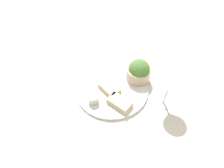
{
  "coord_description": "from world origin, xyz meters",
  "views": [
    {
      "loc": [
        -0.13,
        0.48,
        0.62
      ],
      "look_at": [
        0.0,
        0.0,
        0.03
      ],
      "focal_mm": 28.0,
      "sensor_mm": 36.0,
      "label": 1
    }
  ],
  "objects_px": {
    "napkin": "(143,58)",
    "fork": "(112,153)",
    "cheese_toast_near": "(109,88)",
    "sauce_ramekin": "(93,98)",
    "salad_bowl": "(139,71)",
    "cheese_toast_far": "(120,103)",
    "wine_glass": "(170,85)"
  },
  "relations": [
    {
      "from": "cheese_toast_far",
      "to": "napkin",
      "type": "bearing_deg",
      "value": -99.11
    },
    {
      "from": "cheese_toast_near",
      "to": "wine_glass",
      "type": "relative_size",
      "value": 0.68
    },
    {
      "from": "sauce_ramekin",
      "to": "cheese_toast_far",
      "type": "xyz_separation_m",
      "value": [
        -0.11,
        -0.01,
        -0.01
      ]
    },
    {
      "from": "cheese_toast_near",
      "to": "cheese_toast_far",
      "type": "distance_m",
      "value": 0.09
    },
    {
      "from": "sauce_ramekin",
      "to": "wine_glass",
      "type": "distance_m",
      "value": 0.31
    },
    {
      "from": "napkin",
      "to": "fork",
      "type": "bearing_deg",
      "value": 86.27
    },
    {
      "from": "cheese_toast_far",
      "to": "napkin",
      "type": "distance_m",
      "value": 0.33
    },
    {
      "from": "cheese_toast_near",
      "to": "wine_glass",
      "type": "xyz_separation_m",
      "value": [
        -0.24,
        -0.0,
        0.09
      ]
    },
    {
      "from": "napkin",
      "to": "salad_bowl",
      "type": "bearing_deg",
      "value": 88.81
    },
    {
      "from": "salad_bowl",
      "to": "wine_glass",
      "type": "height_order",
      "value": "wine_glass"
    },
    {
      "from": "salad_bowl",
      "to": "cheese_toast_near",
      "type": "bearing_deg",
      "value": 44.01
    },
    {
      "from": "cheese_toast_near",
      "to": "sauce_ramekin",
      "type": "bearing_deg",
      "value": 55.9
    },
    {
      "from": "wine_glass",
      "to": "fork",
      "type": "height_order",
      "value": "wine_glass"
    },
    {
      "from": "wine_glass",
      "to": "cheese_toast_near",
      "type": "bearing_deg",
      "value": 1.11
    },
    {
      "from": "sauce_ramekin",
      "to": "wine_glass",
      "type": "relative_size",
      "value": 0.28
    },
    {
      "from": "salad_bowl",
      "to": "napkin",
      "type": "distance_m",
      "value": 0.17
    },
    {
      "from": "cheese_toast_far",
      "to": "fork",
      "type": "bearing_deg",
      "value": 95.27
    },
    {
      "from": "cheese_toast_near",
      "to": "cheese_toast_far",
      "type": "relative_size",
      "value": 0.97
    },
    {
      "from": "sauce_ramekin",
      "to": "cheese_toast_far",
      "type": "relative_size",
      "value": 0.4
    },
    {
      "from": "cheese_toast_near",
      "to": "cheese_toast_far",
      "type": "xyz_separation_m",
      "value": [
        -0.06,
        0.06,
        0.0
      ]
    },
    {
      "from": "cheese_toast_near",
      "to": "napkin",
      "type": "distance_m",
      "value": 0.29
    },
    {
      "from": "fork",
      "to": "salad_bowl",
      "type": "bearing_deg",
      "value": -94.83
    },
    {
      "from": "salad_bowl",
      "to": "cheese_toast_near",
      "type": "xyz_separation_m",
      "value": [
        0.11,
        0.11,
        -0.03
      ]
    },
    {
      "from": "salad_bowl",
      "to": "sauce_ramekin",
      "type": "bearing_deg",
      "value": 48.39
    },
    {
      "from": "sauce_ramekin",
      "to": "fork",
      "type": "relative_size",
      "value": 0.24
    },
    {
      "from": "cheese_toast_near",
      "to": "napkin",
      "type": "relative_size",
      "value": 0.6
    },
    {
      "from": "sauce_ramekin",
      "to": "napkin",
      "type": "xyz_separation_m",
      "value": [
        -0.16,
        -0.34,
        -0.03
      ]
    },
    {
      "from": "cheese_toast_near",
      "to": "fork",
      "type": "xyz_separation_m",
      "value": [
        -0.08,
        0.26,
        -0.02
      ]
    },
    {
      "from": "sauce_ramekin",
      "to": "wine_glass",
      "type": "bearing_deg",
      "value": -164.79
    },
    {
      "from": "sauce_ramekin",
      "to": "fork",
      "type": "distance_m",
      "value": 0.23
    },
    {
      "from": "cheese_toast_near",
      "to": "napkin",
      "type": "height_order",
      "value": "cheese_toast_near"
    },
    {
      "from": "salad_bowl",
      "to": "cheese_toast_far",
      "type": "distance_m",
      "value": 0.18
    }
  ]
}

